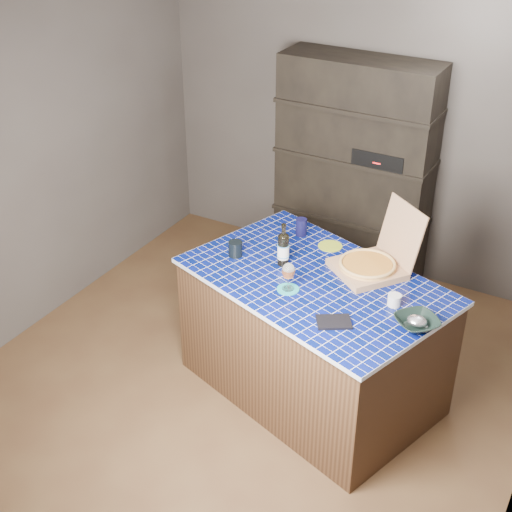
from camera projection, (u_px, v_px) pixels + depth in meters
The scene contains 14 objects.
room at pixel (259, 210), 4.26m from camera, with size 3.50×3.50×3.50m.
shelving_unit at pixel (355, 172), 5.58m from camera, with size 1.20×0.41×1.80m.
kitchen_island at pixel (313, 336), 4.53m from camera, with size 1.81×1.44×0.86m.
pizza_box at pixel (371, 263), 4.36m from camera, with size 0.58×0.59×0.41m.
mead_bottle at pixel (283, 249), 4.40m from camera, with size 0.08×0.08×0.28m.
teal_trivet at pixel (288, 289), 4.21m from camera, with size 0.13×0.13×0.01m, color teal.
wine_glass at pixel (288, 272), 4.15m from camera, with size 0.08×0.08×0.18m.
tumbler at pixel (235, 249), 4.53m from camera, with size 0.09×0.09×0.10m, color black.
dvd_case at pixel (334, 322), 3.92m from camera, with size 0.13×0.19×0.01m, color black.
bowl at pixel (417, 323), 3.88m from camera, with size 0.23×0.23×0.06m, color black.
foil_contents at pixel (417, 321), 3.87m from camera, with size 0.11×0.09×0.05m, color silver.
white_jar at pixel (394, 300), 4.06m from camera, with size 0.08×0.08×0.07m, color silver.
navy_cup at pixel (301, 227), 4.76m from camera, with size 0.07×0.07×0.12m, color black.
green_trivet at pixel (330, 246), 4.65m from camera, with size 0.16×0.16×0.01m, color #93A623.
Camera 1 is at (1.86, -3.32, 3.18)m, focal length 50.00 mm.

